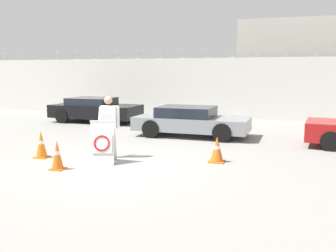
{
  "coord_description": "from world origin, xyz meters",
  "views": [
    {
      "loc": [
        4.55,
        -9.14,
        2.54
      ],
      "look_at": [
        0.92,
        1.76,
        0.85
      ],
      "focal_mm": 40.0,
      "sensor_mm": 36.0,
      "label": 1
    }
  ],
  "objects_px": {
    "security_guard": "(109,123)",
    "traffic_cone_near": "(217,149)",
    "barricade_sign": "(103,142)",
    "traffic_cone_far": "(41,144)",
    "parked_car_front_coupe": "(95,109)",
    "traffic_cone_mid": "(57,155)",
    "parked_car_rear_sedan": "(191,121)"
  },
  "relations": [
    {
      "from": "parked_car_front_coupe",
      "to": "parked_car_rear_sedan",
      "type": "xyz_separation_m",
      "value": [
        5.62,
        -2.47,
        -0.04
      ]
    },
    {
      "from": "barricade_sign",
      "to": "parked_car_front_coupe",
      "type": "height_order",
      "value": "parked_car_front_coupe"
    },
    {
      "from": "traffic_cone_mid",
      "to": "parked_car_rear_sedan",
      "type": "height_order",
      "value": "parked_car_rear_sedan"
    },
    {
      "from": "traffic_cone_mid",
      "to": "parked_car_front_coupe",
      "type": "bearing_deg",
      "value": 113.31
    },
    {
      "from": "security_guard",
      "to": "traffic_cone_near",
      "type": "distance_m",
      "value": 3.23
    },
    {
      "from": "barricade_sign",
      "to": "traffic_cone_far",
      "type": "relative_size",
      "value": 1.49
    },
    {
      "from": "barricade_sign",
      "to": "traffic_cone_near",
      "type": "height_order",
      "value": "barricade_sign"
    },
    {
      "from": "traffic_cone_far",
      "to": "parked_car_front_coupe",
      "type": "height_order",
      "value": "parked_car_front_coupe"
    },
    {
      "from": "security_guard",
      "to": "parked_car_rear_sedan",
      "type": "bearing_deg",
      "value": -122.99
    },
    {
      "from": "barricade_sign",
      "to": "traffic_cone_mid",
      "type": "bearing_deg",
      "value": -147.29
    },
    {
      "from": "security_guard",
      "to": "parked_car_front_coupe",
      "type": "bearing_deg",
      "value": -73.98
    },
    {
      "from": "traffic_cone_far",
      "to": "traffic_cone_near",
      "type": "bearing_deg",
      "value": 12.34
    },
    {
      "from": "traffic_cone_mid",
      "to": "parked_car_rear_sedan",
      "type": "xyz_separation_m",
      "value": [
        1.97,
        6.01,
        0.22
      ]
    },
    {
      "from": "traffic_cone_near",
      "to": "traffic_cone_far",
      "type": "distance_m",
      "value": 5.16
    },
    {
      "from": "traffic_cone_mid",
      "to": "traffic_cone_near",
      "type": "bearing_deg",
      "value": 29.19
    },
    {
      "from": "traffic_cone_near",
      "to": "parked_car_front_coupe",
      "type": "distance_m",
      "value": 9.8
    },
    {
      "from": "traffic_cone_mid",
      "to": "parked_car_front_coupe",
      "type": "relative_size",
      "value": 0.17
    },
    {
      "from": "parked_car_front_coupe",
      "to": "parked_car_rear_sedan",
      "type": "distance_m",
      "value": 6.14
    },
    {
      "from": "traffic_cone_near",
      "to": "traffic_cone_mid",
      "type": "bearing_deg",
      "value": -150.81
    },
    {
      "from": "security_guard",
      "to": "parked_car_front_coupe",
      "type": "xyz_separation_m",
      "value": [
        -4.31,
        6.83,
        -0.39
      ]
    },
    {
      "from": "security_guard",
      "to": "traffic_cone_near",
      "type": "height_order",
      "value": "security_guard"
    },
    {
      "from": "parked_car_rear_sedan",
      "to": "security_guard",
      "type": "bearing_deg",
      "value": -106.14
    },
    {
      "from": "barricade_sign",
      "to": "security_guard",
      "type": "relative_size",
      "value": 0.66
    },
    {
      "from": "barricade_sign",
      "to": "traffic_cone_near",
      "type": "relative_size",
      "value": 1.63
    },
    {
      "from": "barricade_sign",
      "to": "parked_car_front_coupe",
      "type": "distance_m",
      "value": 8.7
    },
    {
      "from": "barricade_sign",
      "to": "security_guard",
      "type": "bearing_deg",
      "value": 83.05
    },
    {
      "from": "traffic_cone_far",
      "to": "parked_car_rear_sedan",
      "type": "bearing_deg",
      "value": 57.22
    },
    {
      "from": "traffic_cone_mid",
      "to": "parked_car_front_coupe",
      "type": "distance_m",
      "value": 9.24
    },
    {
      "from": "security_guard",
      "to": "traffic_cone_far",
      "type": "relative_size",
      "value": 2.27
    },
    {
      "from": "traffic_cone_mid",
      "to": "traffic_cone_far",
      "type": "distance_m",
      "value": 1.61
    },
    {
      "from": "parked_car_front_coupe",
      "to": "parked_car_rear_sedan",
      "type": "relative_size",
      "value": 1.0
    },
    {
      "from": "traffic_cone_far",
      "to": "parked_car_rear_sedan",
      "type": "distance_m",
      "value": 5.96
    }
  ]
}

